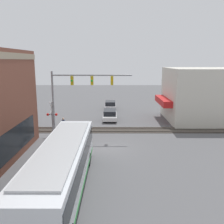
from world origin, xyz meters
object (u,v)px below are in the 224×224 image
at_px(city_bus, 62,167).
at_px(parked_car_silver, 110,105).
at_px(pedestrian_at_crossing, 63,126).
at_px(crossing_signal, 52,115).
at_px(parked_car_white, 110,115).

bearing_deg(city_bus, parked_car_silver, -5.61).
bearing_deg(city_bus, pedestrian_at_crossing, 10.84).
bearing_deg(crossing_signal, parked_car_silver, -22.34).
distance_m(crossing_signal, parked_car_silver, 15.90).
bearing_deg(crossing_signal, parked_car_white, -39.23).
distance_m(parked_car_silver, pedestrian_at_crossing, 15.12).
height_order(crossing_signal, parked_car_white, crossing_signal).
bearing_deg(parked_car_white, parked_car_silver, 0.00).
distance_m(city_bus, pedestrian_at_crossing, 12.43).
relative_size(crossing_signal, pedestrian_at_crossing, 2.04).
relative_size(parked_car_white, parked_car_silver, 1.10).
relative_size(crossing_signal, parked_car_silver, 0.86).
distance_m(city_bus, parked_car_white, 19.42).
bearing_deg(parked_car_white, pedestrian_at_crossing, 144.92).
bearing_deg(crossing_signal, city_bus, -163.94).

